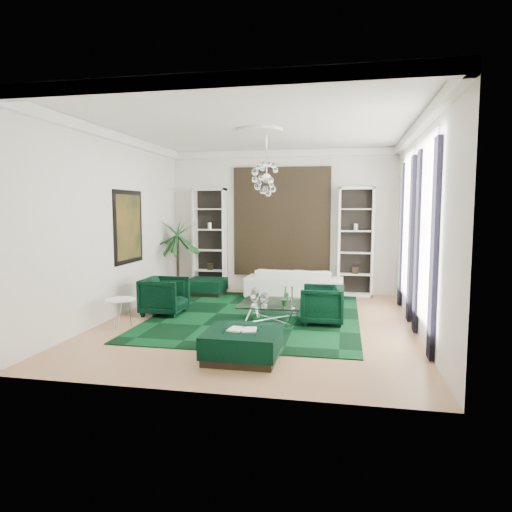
% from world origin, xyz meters
% --- Properties ---
extents(floor, '(6.00, 7.00, 0.02)m').
position_xyz_m(floor, '(0.00, 0.00, -0.01)').
color(floor, tan).
rests_on(floor, ground).
extents(ceiling, '(6.00, 7.00, 0.02)m').
position_xyz_m(ceiling, '(0.00, 0.00, 3.81)').
color(ceiling, white).
rests_on(ceiling, ground).
extents(wall_back, '(6.00, 0.02, 3.80)m').
position_xyz_m(wall_back, '(0.00, 3.51, 1.90)').
color(wall_back, silver).
rests_on(wall_back, ground).
extents(wall_front, '(6.00, 0.02, 3.80)m').
position_xyz_m(wall_front, '(0.00, -3.51, 1.90)').
color(wall_front, silver).
rests_on(wall_front, ground).
extents(wall_left, '(0.02, 7.00, 3.80)m').
position_xyz_m(wall_left, '(-3.01, 0.00, 1.90)').
color(wall_left, silver).
rests_on(wall_left, ground).
extents(wall_right, '(0.02, 7.00, 3.80)m').
position_xyz_m(wall_right, '(3.01, 0.00, 1.90)').
color(wall_right, silver).
rests_on(wall_right, ground).
extents(crown_molding, '(6.00, 7.00, 0.18)m').
position_xyz_m(crown_molding, '(0.00, 0.00, 3.70)').
color(crown_molding, white).
rests_on(crown_molding, ceiling).
extents(ceiling_medallion, '(0.90, 0.90, 0.05)m').
position_xyz_m(ceiling_medallion, '(0.00, 0.30, 3.77)').
color(ceiling_medallion, white).
rests_on(ceiling_medallion, ceiling).
extents(tapestry, '(2.50, 0.06, 2.80)m').
position_xyz_m(tapestry, '(0.00, 3.46, 1.90)').
color(tapestry, black).
rests_on(tapestry, wall_back).
extents(shelving_left, '(0.90, 0.38, 2.80)m').
position_xyz_m(shelving_left, '(-1.95, 3.31, 1.40)').
color(shelving_left, white).
rests_on(shelving_left, floor).
extents(shelving_right, '(0.90, 0.38, 2.80)m').
position_xyz_m(shelving_right, '(1.95, 3.31, 1.40)').
color(shelving_right, white).
rests_on(shelving_right, floor).
extents(painting, '(0.04, 1.30, 1.60)m').
position_xyz_m(painting, '(-2.97, 0.60, 1.85)').
color(painting, black).
rests_on(painting, wall_left).
extents(window_near, '(0.03, 1.10, 2.90)m').
position_xyz_m(window_near, '(2.99, -0.90, 1.90)').
color(window_near, white).
rests_on(window_near, wall_right).
extents(curtain_near_a, '(0.07, 0.30, 3.25)m').
position_xyz_m(curtain_near_a, '(2.96, -1.68, 1.65)').
color(curtain_near_a, black).
rests_on(curtain_near_a, floor).
extents(curtain_near_b, '(0.07, 0.30, 3.25)m').
position_xyz_m(curtain_near_b, '(2.96, -0.12, 1.65)').
color(curtain_near_b, black).
rests_on(curtain_near_b, floor).
extents(window_far, '(0.03, 1.10, 2.90)m').
position_xyz_m(window_far, '(2.99, 1.50, 1.90)').
color(window_far, white).
rests_on(window_far, wall_right).
extents(curtain_far_a, '(0.07, 0.30, 3.25)m').
position_xyz_m(curtain_far_a, '(2.96, 0.72, 1.65)').
color(curtain_far_a, black).
rests_on(curtain_far_a, floor).
extents(curtain_far_b, '(0.07, 0.30, 3.25)m').
position_xyz_m(curtain_far_b, '(2.96, 2.28, 1.65)').
color(curtain_far_b, black).
rests_on(curtain_far_b, floor).
extents(rug, '(4.20, 5.00, 0.02)m').
position_xyz_m(rug, '(-0.12, 0.58, 0.01)').
color(rug, black).
rests_on(rug, floor).
extents(sofa, '(2.47, 0.96, 0.72)m').
position_xyz_m(sofa, '(0.42, 2.88, 0.36)').
color(sofa, white).
rests_on(sofa, floor).
extents(armchair_left, '(0.88, 0.85, 0.80)m').
position_xyz_m(armchair_left, '(-2.08, 0.36, 0.40)').
color(armchair_left, black).
rests_on(armchair_left, floor).
extents(armchair_right, '(0.83, 0.80, 0.75)m').
position_xyz_m(armchair_right, '(1.27, 0.20, 0.38)').
color(armchair_right, black).
rests_on(armchair_right, floor).
extents(coffee_table, '(1.20, 1.20, 0.41)m').
position_xyz_m(coffee_table, '(0.28, 0.07, 0.21)').
color(coffee_table, white).
rests_on(coffee_table, floor).
extents(ottoman_side, '(0.93, 0.93, 0.41)m').
position_xyz_m(ottoman_side, '(-1.87, 2.69, 0.21)').
color(ottoman_side, black).
rests_on(ottoman_side, floor).
extents(ottoman_front, '(1.09, 1.09, 0.44)m').
position_xyz_m(ottoman_front, '(0.20, -2.15, 0.22)').
color(ottoman_front, black).
rests_on(ottoman_front, floor).
extents(book, '(0.43, 0.29, 0.03)m').
position_xyz_m(book, '(0.20, -2.15, 0.45)').
color(book, white).
rests_on(book, ottoman_front).
extents(side_table, '(0.55, 0.55, 0.53)m').
position_xyz_m(side_table, '(-2.48, -0.79, 0.27)').
color(side_table, white).
rests_on(side_table, floor).
extents(palm, '(1.60, 1.60, 2.56)m').
position_xyz_m(palm, '(-2.65, 2.68, 1.28)').
color(palm, '#194F1E').
rests_on(palm, floor).
extents(chandelier, '(0.76, 0.76, 0.69)m').
position_xyz_m(chandelier, '(0.11, 0.44, 2.85)').
color(chandelier, white).
rests_on(chandelier, ceiling).
extents(table_plant, '(0.14, 0.12, 0.26)m').
position_xyz_m(table_plant, '(0.58, -0.18, 0.54)').
color(table_plant, '#194F1E').
rests_on(table_plant, coffee_table).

